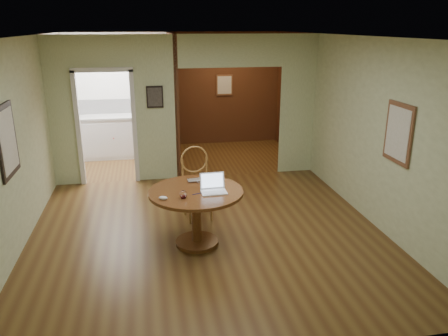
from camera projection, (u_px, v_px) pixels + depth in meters
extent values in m
plane|color=#4D2F16|center=(208.00, 234.00, 6.25)|extent=(5.00, 5.00, 0.00)
plane|color=white|center=(205.00, 38.00, 5.40)|extent=(5.00, 5.00, 0.00)
plane|color=beige|center=(251.00, 223.00, 3.49)|extent=(5.00, 0.00, 5.00)
plane|color=beige|center=(7.00, 153.00, 5.40)|extent=(0.00, 5.00, 5.00)
plane|color=beige|center=(379.00, 135.00, 6.25)|extent=(0.00, 5.00, 5.00)
cube|color=beige|center=(62.00, 113.00, 7.78)|extent=(0.50, 2.70, 0.04)
cube|color=beige|center=(155.00, 110.00, 8.06)|extent=(0.80, 2.70, 0.04)
cube|color=beige|center=(297.00, 106.00, 8.53)|extent=(0.70, 2.70, 0.04)
plane|color=white|center=(119.00, 95.00, 9.80)|extent=(2.70, 0.00, 2.70)
plane|color=#3B2511|center=(224.00, 89.00, 10.69)|extent=(2.70, 0.00, 2.70)
cube|color=#3B2511|center=(172.00, 99.00, 9.29)|extent=(0.08, 2.50, 2.70)
cube|color=black|center=(7.00, 141.00, 5.36)|extent=(0.03, 0.70, 0.90)
cube|color=brown|center=(399.00, 133.00, 5.73)|extent=(0.03, 0.60, 0.80)
cube|color=black|center=(155.00, 97.00, 7.96)|extent=(0.30, 0.03, 0.40)
cube|color=silver|center=(224.00, 85.00, 10.64)|extent=(0.40, 0.03, 0.50)
cube|color=white|center=(120.00, 106.00, 9.86)|extent=(2.00, 0.02, 0.32)
cylinder|color=brown|center=(197.00, 242.00, 5.98)|extent=(0.58, 0.58, 0.05)
cylinder|color=brown|center=(197.00, 218.00, 5.86)|extent=(0.13, 0.13, 0.68)
cylinder|color=brown|center=(196.00, 192.00, 5.74)|extent=(1.25, 1.25, 0.04)
cylinder|color=#A5783A|center=(198.00, 187.00, 6.64)|extent=(0.53, 0.53, 0.03)
cylinder|color=#A5783A|center=(190.00, 208.00, 6.52)|extent=(0.03, 0.03, 0.50)
cylinder|color=#A5783A|center=(211.00, 205.00, 6.62)|extent=(0.03, 0.03, 0.50)
cylinder|color=#A5783A|center=(185.00, 200.00, 6.83)|extent=(0.03, 0.03, 0.50)
cylinder|color=#A5783A|center=(206.00, 197.00, 6.92)|extent=(0.03, 0.03, 0.50)
cylinder|color=#A5783A|center=(183.00, 172.00, 6.67)|extent=(0.03, 0.03, 0.40)
cylinder|color=#A5783A|center=(207.00, 169.00, 6.78)|extent=(0.03, 0.03, 0.40)
torus|color=#A5783A|center=(194.00, 159.00, 6.68)|extent=(0.43, 0.08, 0.43)
cube|color=white|center=(214.00, 192.00, 5.66)|extent=(0.34, 0.24, 0.02)
cube|color=silver|center=(214.00, 192.00, 5.63)|extent=(0.28, 0.13, 0.00)
cube|color=white|center=(212.00, 180.00, 5.75)|extent=(0.33, 0.07, 0.22)
cube|color=#8797AB|center=(212.00, 181.00, 5.74)|extent=(0.29, 0.05, 0.18)
imported|color=silver|center=(200.00, 181.00, 6.04)|extent=(0.35, 0.24, 0.03)
ellipsoid|color=white|center=(163.00, 198.00, 5.43)|extent=(0.13, 0.09, 0.05)
cylinder|color=#0B1753|center=(197.00, 194.00, 5.62)|extent=(0.13, 0.05, 0.01)
cube|color=white|center=(121.00, 137.00, 9.80)|extent=(2.00, 0.55, 0.90)
cube|color=#BBBBB6|center=(120.00, 116.00, 9.65)|extent=(2.06, 0.60, 0.04)
sphere|color=#B20C0C|center=(114.00, 138.00, 9.49)|extent=(0.03, 0.03, 0.03)
sphere|color=#B20C0C|center=(160.00, 136.00, 9.66)|extent=(0.03, 0.03, 0.03)
ellipsoid|color=beige|center=(150.00, 108.00, 9.71)|extent=(0.35, 0.32, 0.31)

